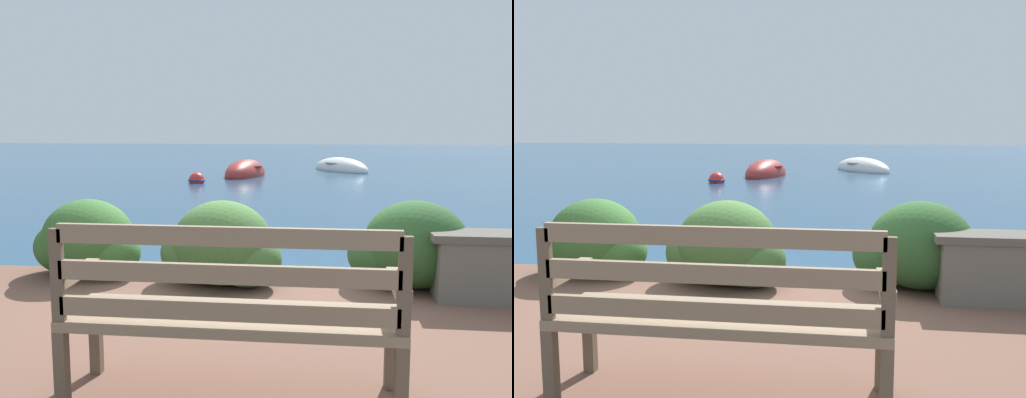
% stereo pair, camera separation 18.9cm
% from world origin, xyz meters
% --- Properties ---
extents(ground_plane, '(80.00, 80.00, 0.00)m').
position_xyz_m(ground_plane, '(0.00, 0.00, 0.00)').
color(ground_plane, navy).
extents(park_bench, '(1.68, 0.48, 0.93)m').
position_xyz_m(park_bench, '(0.34, -2.51, 0.71)').
color(park_bench, brown).
rests_on(park_bench, patio_terrace).
extents(hedge_clump_left, '(1.04, 0.75, 0.71)m').
position_xyz_m(hedge_clump_left, '(-1.37, -0.26, 0.53)').
color(hedge_clump_left, '#38662D').
rests_on(hedge_clump_left, patio_terrace).
extents(hedge_clump_centre, '(1.08, 0.78, 0.73)m').
position_xyz_m(hedge_clump_centre, '(-0.09, -0.40, 0.54)').
color(hedge_clump_centre, '#426B33').
rests_on(hedge_clump_centre, patio_terrace).
extents(hedge_clump_right, '(1.10, 0.79, 0.75)m').
position_xyz_m(hedge_clump_right, '(1.55, -0.29, 0.54)').
color(hedge_clump_right, '#2D5628').
rests_on(hedge_clump_right, patio_terrace).
extents(rowboat_nearest, '(1.47, 2.60, 0.90)m').
position_xyz_m(rowboat_nearest, '(-1.63, 12.28, 0.08)').
color(rowboat_nearest, '#9E2D28').
rests_on(rowboat_nearest, ground_plane).
extents(rowboat_mid, '(2.39, 2.83, 0.80)m').
position_xyz_m(rowboat_mid, '(1.38, 14.63, 0.07)').
color(rowboat_mid, silver).
rests_on(rowboat_mid, ground_plane).
extents(mooring_buoy, '(0.48, 0.48, 0.43)m').
position_xyz_m(mooring_buoy, '(-2.66, 10.05, 0.08)').
color(mooring_buoy, red).
rests_on(mooring_buoy, ground_plane).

